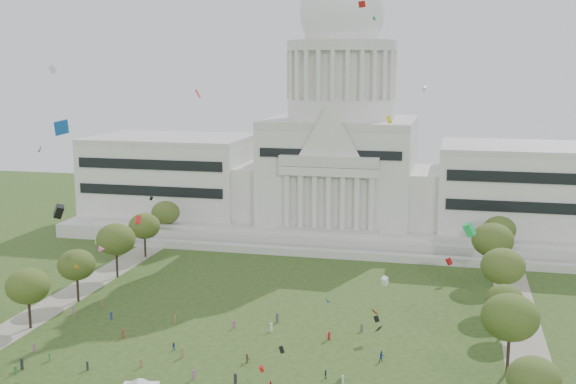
{
  "coord_description": "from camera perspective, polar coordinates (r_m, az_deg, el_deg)",
  "views": [
    {
      "loc": [
        34.66,
        -101.08,
        50.97
      ],
      "look_at": [
        0.0,
        45.0,
        24.0
      ],
      "focal_mm": 45.0,
      "sensor_mm": 36.0,
      "label": 1
    }
  ],
  "objects": [
    {
      "name": "event_tent",
      "position": [
        114.57,
        -11.73,
        -14.61
      ],
      "size": [
        9.27,
        9.27,
        4.31
      ],
      "color": "#4C4C4C",
      "rests_on": "ground"
    },
    {
      "name": "row_tree_l_6",
      "position": [
        211.31,
        -9.65,
        -1.62
      ],
      "size": [
        8.19,
        8.19,
        11.64
      ],
      "color": "black",
      "rests_on": "ground"
    },
    {
      "name": "row_tree_l_4",
      "position": [
        177.45,
        -13.45,
        -3.65
      ],
      "size": [
        9.29,
        9.29,
        13.21
      ],
      "color": "black",
      "rests_on": "ground"
    },
    {
      "name": "kite_swarm",
      "position": [
        118.94,
        -2.47,
        -2.34
      ],
      "size": [
        84.91,
        101.91,
        60.75
      ],
      "color": "white",
      "rests_on": "ground"
    },
    {
      "name": "row_tree_l_5",
      "position": [
        194.43,
        -11.28,
        -2.66
      ],
      "size": [
        8.33,
        8.33,
        11.85
      ],
      "color": "black",
      "rests_on": "ground"
    },
    {
      "name": "distant_crowd",
      "position": [
        135.34,
        -8.88,
        -11.68
      ],
      "size": [
        59.48,
        35.21,
        1.95
      ],
      "color": "#33723F",
      "rests_on": "ground"
    },
    {
      "name": "row_tree_r_4",
      "position": [
        157.08,
        16.62,
        -5.64
      ],
      "size": [
        9.19,
        9.19,
        13.06
      ],
      "color": "black",
      "rests_on": "ground"
    },
    {
      "name": "person_2",
      "position": [
        128.83,
        7.41,
        -12.75
      ],
      "size": [
        1.08,
        0.93,
        1.9
      ],
      "primitive_type": "imported",
      "rotation": [
        0.0,
        0.0,
        0.47
      ],
      "color": "navy",
      "rests_on": "ground"
    },
    {
      "name": "row_tree_l_2",
      "position": [
        148.89,
        -19.87,
        -7.01
      ],
      "size": [
        8.42,
        8.42,
        11.97
      ],
      "color": "black",
      "rests_on": "ground"
    },
    {
      "name": "row_tree_l_3",
      "position": [
        162.02,
        -16.37,
        -5.54
      ],
      "size": [
        8.12,
        8.12,
        11.55
      ],
      "color": "black",
      "rests_on": "ground"
    },
    {
      "name": "row_tree_r_1",
      "position": [
        108.98,
        18.84,
        -13.81
      ],
      "size": [
        7.58,
        7.58,
        10.78
      ],
      "color": "black",
      "rests_on": "ground"
    },
    {
      "name": "person_5",
      "position": [
        127.55,
        -3.25,
        -12.99
      ],
      "size": [
        1.45,
        1.54,
        1.64
      ],
      "primitive_type": "imported",
      "rotation": [
        0.0,
        0.0,
        2.29
      ],
      "color": "olive",
      "rests_on": "ground"
    },
    {
      "name": "row_tree_r_3",
      "position": [
        142.82,
        16.76,
        -8.16
      ],
      "size": [
        7.01,
        7.01,
        9.98
      ],
      "color": "black",
      "rests_on": "ground"
    },
    {
      "name": "path_left",
      "position": [
        163.12,
        -18.12,
        -8.54
      ],
      "size": [
        8.0,
        160.0,
        0.04
      ],
      "primitive_type": "cube",
      "color": "gray",
      "rests_on": "ground"
    },
    {
      "name": "row_tree_r_5",
      "position": [
        176.34,
        15.87,
        -3.67
      ],
      "size": [
        9.82,
        9.82,
        13.96
      ],
      "color": "black",
      "rests_on": "ground"
    },
    {
      "name": "row_tree_r_6",
      "position": [
        194.24,
        16.37,
        -2.86
      ],
      "size": [
        8.42,
        8.42,
        11.97
      ],
      "color": "black",
      "rests_on": "ground"
    },
    {
      "name": "path_right",
      "position": [
        141.26,
        18.2,
        -11.49
      ],
      "size": [
        8.0,
        160.0,
        0.04
      ],
      "primitive_type": "cube",
      "color": "gray",
      "rests_on": "ground"
    },
    {
      "name": "row_tree_r_2",
      "position": [
        125.87,
        17.15,
        -9.45
      ],
      "size": [
        9.55,
        9.55,
        13.58
      ],
      "color": "black",
      "rests_on": "ground"
    },
    {
      "name": "capitol",
      "position": [
        219.33,
        4.14,
        2.64
      ],
      "size": [
        160.0,
        64.5,
        91.3
      ],
      "color": "beige",
      "rests_on": "ground"
    },
    {
      "name": "person_10",
      "position": [
        121.84,
        2.99,
        -14.18
      ],
      "size": [
        0.55,
        0.9,
        1.48
      ],
      "primitive_type": "imported",
      "rotation": [
        0.0,
        0.0,
        1.48
      ],
      "color": "navy",
      "rests_on": "ground"
    },
    {
      "name": "person_8",
      "position": [
        134.16,
        -9.03,
        -11.95
      ],
      "size": [
        0.74,
        0.51,
        1.43
      ],
      "primitive_type": "imported",
      "rotation": [
        0.0,
        0.0,
        3.25
      ],
      "color": "navy",
      "rests_on": "ground"
    }
  ]
}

